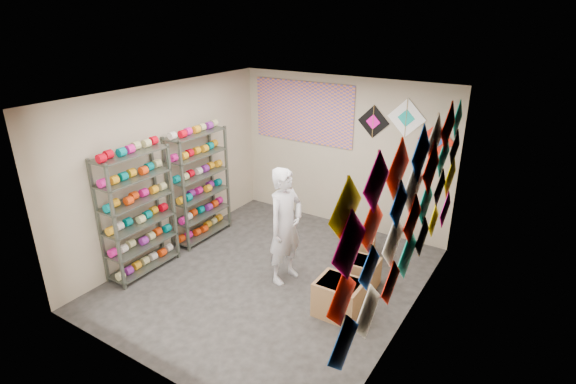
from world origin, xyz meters
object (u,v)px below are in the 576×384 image
Objects in this scene: shopkeeper at (286,226)px; carton_c at (359,245)px; carton_a at (339,298)px; carton_b at (360,272)px; shelf_rack_back at (199,186)px; shelf_rack_front at (138,213)px.

carton_c is (0.68, 1.11, -0.63)m from shopkeeper.
shopkeeper is 2.98× the size of carton_a.
carton_a is 0.77m from carton_b.
carton_a reaches higher than carton_c.
carton_a is (3.01, -0.69, -0.71)m from shelf_rack_back.
carton_a is at bearing -90.56° from carton_b.
shelf_rack_front is 3.26× the size of carton_a.
shelf_rack_back is 3.74× the size of carton_b.
carton_b is 0.94× the size of carton_c.
shelf_rack_back is at bearing 166.35° from carton_a.
carton_b is (-0.04, 0.76, -0.03)m from carton_a.
shelf_rack_back is at bearing 88.24° from shopkeeper.
carton_a is 1.49m from carton_c.
carton_b is at bearing 1.49° from shelf_rack_back.
carton_a is 1.15× the size of carton_b.
shopkeeper is 3.19× the size of carton_c.
carton_c is at bearing 16.00° from shelf_rack_back.
shelf_rack_back is 3.06m from carton_b.
shelf_rack_front is 1.10× the size of shopkeeper.
carton_a is 1.07× the size of carton_c.
shelf_rack_front is at bearing -169.24° from carton_a.
shopkeeper reaches higher than carton_c.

